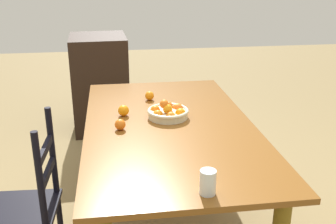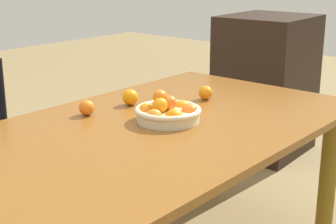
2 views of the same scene
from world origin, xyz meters
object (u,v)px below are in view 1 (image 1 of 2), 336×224
(orange_loose_2, at_px, (124,111))
(cabinet, at_px, (100,83))
(orange_loose_0, at_px, (120,125))
(orange_loose_1, at_px, (150,96))
(drinking_glass, at_px, (208,182))
(dining_table, at_px, (169,138))
(fruit_bowl, at_px, (168,112))
(chair_near_window, at_px, (28,208))

(orange_loose_2, bearing_deg, cabinet, 7.00)
(orange_loose_0, relative_size, orange_loose_1, 1.00)
(orange_loose_1, bearing_deg, drinking_glass, -174.51)
(orange_loose_0, distance_m, orange_loose_2, 0.24)
(cabinet, bearing_deg, orange_loose_1, -165.39)
(orange_loose_0, distance_m, drinking_glass, 0.89)
(dining_table, bearing_deg, drinking_glass, -176.61)
(orange_loose_2, distance_m, drinking_glass, 1.10)
(dining_table, bearing_deg, orange_loose_0, 99.12)
(fruit_bowl, xyz_separation_m, orange_loose_2, (0.08, 0.30, -0.00))
(cabinet, xyz_separation_m, orange_loose_2, (-1.63, -0.20, 0.27))
(orange_loose_2, bearing_deg, chair_near_window, 135.18)
(fruit_bowl, bearing_deg, orange_loose_1, 12.74)
(cabinet, height_order, orange_loose_0, cabinet)
(chair_near_window, height_order, orange_loose_2, chair_near_window)
(dining_table, height_order, fruit_bowl, fruit_bowl)
(orange_loose_1, distance_m, orange_loose_2, 0.37)
(cabinet, relative_size, fruit_bowl, 3.61)
(chair_near_window, bearing_deg, fruit_bowl, 122.61)
(dining_table, height_order, orange_loose_2, orange_loose_2)
(cabinet, xyz_separation_m, orange_loose_1, (-1.32, -0.41, 0.27))
(dining_table, bearing_deg, cabinet, 15.03)
(chair_near_window, xyz_separation_m, orange_loose_2, (0.57, -0.57, 0.34))
(orange_loose_0, height_order, orange_loose_1, same)
(chair_near_window, distance_m, fruit_bowl, 1.05)
(orange_loose_0, bearing_deg, dining_table, -80.88)
(orange_loose_0, relative_size, orange_loose_2, 0.91)
(orange_loose_1, bearing_deg, orange_loose_2, 145.81)
(orange_loose_0, distance_m, orange_loose_1, 0.60)
(orange_loose_1, height_order, drinking_glass, drinking_glass)
(fruit_bowl, relative_size, orange_loose_1, 4.13)
(fruit_bowl, xyz_separation_m, drinking_glass, (-0.97, -0.04, 0.02))
(orange_loose_2, relative_size, drinking_glass, 0.64)
(chair_near_window, relative_size, orange_loose_1, 14.18)
(chair_near_window, relative_size, orange_loose_0, 14.14)
(orange_loose_2, bearing_deg, drinking_glass, -162.06)
(orange_loose_0, xyz_separation_m, orange_loose_1, (0.55, -0.24, -0.00))
(fruit_bowl, bearing_deg, cabinet, 16.22)
(drinking_glass, bearing_deg, dining_table, 3.39)
(orange_loose_1, bearing_deg, orange_loose_0, 156.48)
(chair_near_window, xyz_separation_m, orange_loose_0, (0.33, -0.54, 0.34))
(dining_table, xyz_separation_m, drinking_glass, (-0.86, -0.05, 0.16))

